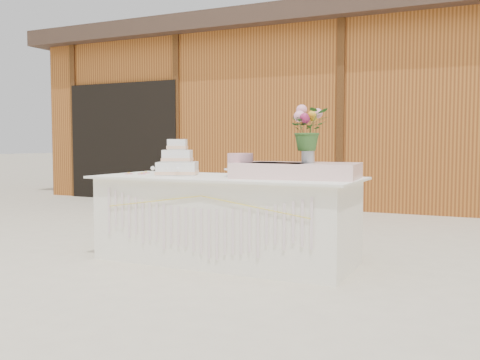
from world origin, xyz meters
The scene contains 9 objects.
ground centered at (0.00, 0.00, 0.00)m, with size 80.00×80.00×0.00m, color beige.
barn centered at (-0.01, 5.99, 1.68)m, with size 12.60×4.60×3.30m.
cake_table centered at (0.00, 0.00, 0.39)m, with size 2.40×1.00×0.77m.
wedding_cake centered at (-0.52, 0.02, 0.88)m, with size 0.49×0.49×0.34m.
pink_cake_stand centered at (0.14, 0.02, 0.89)m, with size 0.29×0.29×0.21m.
satin_runner centered at (0.65, 0.07, 0.84)m, with size 1.04×0.60×0.13m, color #FACFC9.
flower_vase centered at (0.74, 0.10, 0.98)m, with size 0.11×0.11×0.15m, color silver.
bouquet centered at (0.74, 0.10, 1.23)m, with size 0.33×0.28×0.36m, color #2F5A24.
loose_flowers centered at (-0.95, 0.10, 0.78)m, with size 0.16×0.38×0.02m, color pink, non-canonical shape.
Camera 1 is at (2.16, -4.28, 1.07)m, focal length 40.00 mm.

